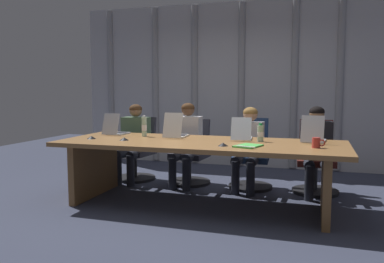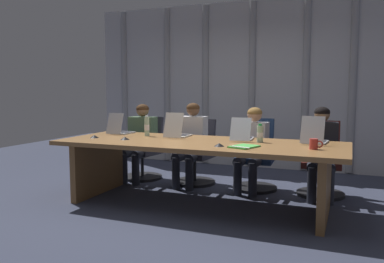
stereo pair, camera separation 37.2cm
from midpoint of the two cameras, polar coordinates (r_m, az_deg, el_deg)
name	(u,v)px [view 1 (the left image)]	position (r m, az deg, el deg)	size (l,w,h in m)	color
ground_plane	(200,205)	(4.72, -1.16, -10.58)	(11.91, 11.91, 0.00)	#383D51
conference_table	(200,155)	(4.59, -1.17, -3.44)	(3.31, 1.22, 0.76)	olive
curtain_backdrop	(241,85)	(7.00, 5.63, 6.73)	(5.96, 0.17, 2.88)	#B2B2B7
laptop_left_end	(116,130)	(5.39, -12.93, 0.15)	(0.23, 0.40, 0.29)	#A8ADB7
laptop_left_mid	(176,133)	(4.96, -4.45, -0.16)	(0.26, 0.47, 0.32)	beige
laptop_center	(242,135)	(4.75, 5.02, -0.53)	(0.29, 0.47, 0.27)	#A8ADB7
laptop_right_mid	(313,137)	(4.65, 15.04, -0.77)	(0.29, 0.44, 0.31)	#A8ADB7
office_chair_left_end	(137,156)	(6.08, -9.71, -3.53)	(0.60, 0.61, 0.94)	#2D2D38
office_chair_left_mid	(191,159)	(5.74, -2.01, -4.06)	(0.60, 0.60, 0.93)	#2D2D38
office_chair_center	(251,162)	(5.51, 6.66, -4.41)	(0.60, 0.60, 0.96)	navy
office_chair_right_mid	(316,166)	(5.42, 15.64, -4.79)	(0.60, 0.60, 0.95)	#511E19
person_left_end	(133,138)	(5.89, -10.30, -0.93)	(0.41, 0.55, 1.14)	#4C6B4C
person_left_mid	(186,139)	(5.55, -2.78, -1.12)	(0.39, 0.55, 1.17)	silver
person_center	(248,143)	(5.31, 6.20, -1.71)	(0.39, 0.56, 1.12)	silver
person_right_mid	(316,145)	(5.21, 15.68, -1.93)	(0.44, 0.57, 1.14)	black
water_bottle_primary	(144,127)	(5.11, -9.02, 0.67)	(0.06, 0.06, 0.27)	#ADD1B2
water_bottle_secondary	(260,133)	(4.58, 7.61, -0.27)	(0.07, 0.07, 0.21)	#ADD1B2
coffee_mug_near	(317,143)	(4.20, 15.23, -1.59)	(0.13, 0.08, 0.11)	#B2332D
conference_mic_left_side	(124,139)	(4.77, -12.03, -1.06)	(0.11, 0.11, 0.04)	black
conference_mic_middle	(223,144)	(4.19, 1.99, -1.89)	(0.11, 0.11, 0.04)	black
conference_mic_right_side	(91,137)	(5.01, -16.45, -0.83)	(0.11, 0.11, 0.04)	black
spiral_notepad	(248,146)	(4.16, 5.60, -2.11)	(0.30, 0.36, 0.03)	#4CB74C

